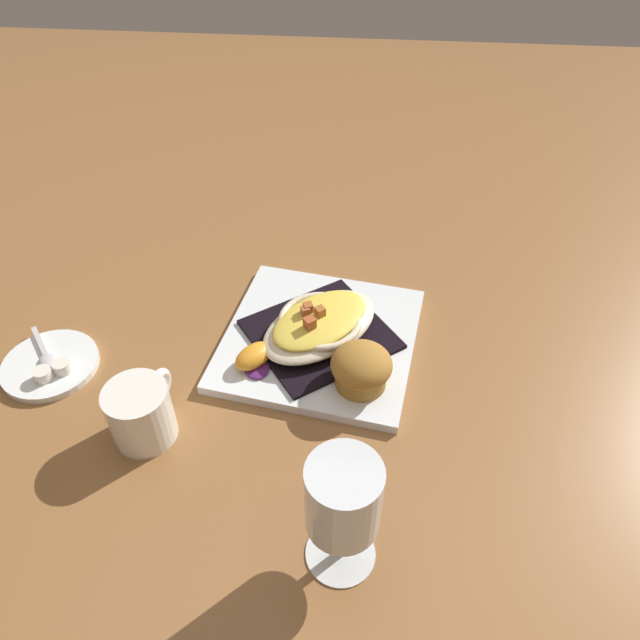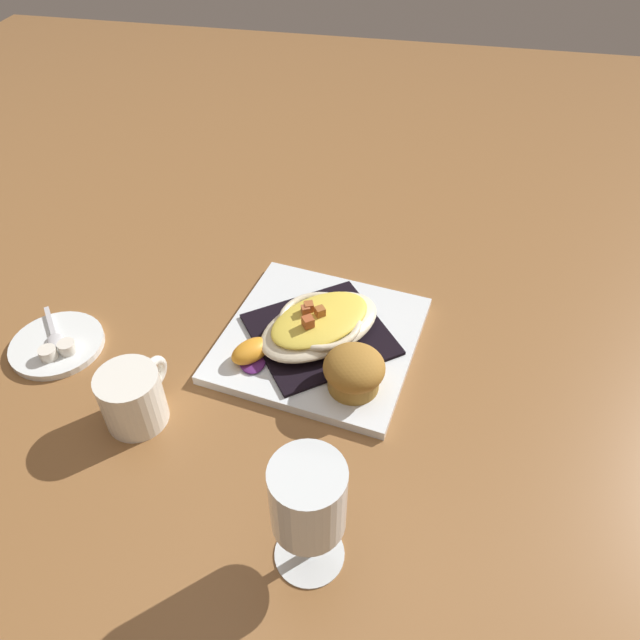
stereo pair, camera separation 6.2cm
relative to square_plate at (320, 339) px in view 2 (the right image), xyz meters
name	(u,v)px [view 2 (the right image)]	position (x,y,z in m)	size (l,w,h in m)	color
ground_plane	(320,342)	(0.00, 0.00, -0.01)	(2.60, 2.60, 0.00)	#8F5F34
square_plate	(320,339)	(0.00, 0.00, 0.00)	(0.27, 0.27, 0.01)	white
folded_napkin	(320,334)	(0.00, 0.00, 0.01)	(0.18, 0.17, 0.01)	black
gratin_dish	(320,323)	(0.00, 0.00, 0.03)	(0.21, 0.21, 0.05)	beige
muffin	(354,371)	(-0.06, 0.08, 0.04)	(0.08, 0.08, 0.06)	olive
orange_garnish	(251,352)	(0.08, 0.06, 0.02)	(0.06, 0.07, 0.03)	#562067
coffee_mug	(134,399)	(0.20, 0.18, 0.03)	(0.08, 0.11, 0.08)	white
stemmed_glass	(308,504)	(-0.05, 0.31, 0.10)	(0.07, 0.07, 0.16)	white
creamer_saucer	(57,345)	(0.37, 0.08, 0.00)	(0.13, 0.13, 0.01)	white
spoon	(54,337)	(0.37, 0.08, 0.01)	(0.07, 0.08, 0.01)	silver
creamer_cup_0	(48,353)	(0.36, 0.11, 0.01)	(0.02, 0.02, 0.02)	white
creamer_cup_1	(67,347)	(0.34, 0.10, 0.01)	(0.02, 0.02, 0.02)	white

